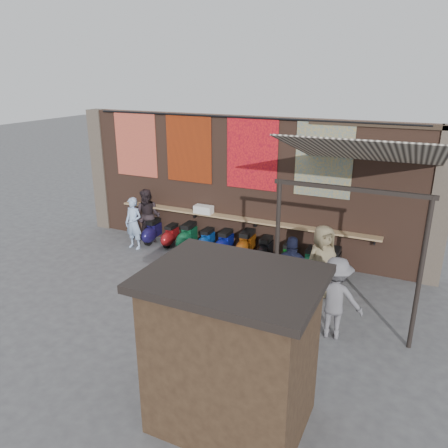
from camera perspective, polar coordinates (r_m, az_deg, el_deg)
name	(u,v)px	position (r m, az deg, el deg)	size (l,w,h in m)	color
ground	(203,286)	(11.23, -2.76, -8.11)	(70.00, 70.00, 0.00)	#474749
brick_wall	(244,186)	(12.82, 2.67, 5.00)	(10.00, 0.40, 4.00)	brown
pier_left	(103,170)	(15.48, -15.58, 6.81)	(0.50, 0.50, 4.00)	#4C4238
pier_right	(440,208)	(11.96, 26.42, 1.90)	(0.50, 0.50, 4.00)	#4C4238
eating_counter	(239,219)	(12.74, 1.98, 0.70)	(8.00, 0.32, 0.05)	#9E7A51
shelf_box	(204,209)	(13.14, -2.69, 1.91)	(0.56, 0.29, 0.23)	white
tapestry_redgold	(136,145)	(14.15, -11.46, 10.14)	(1.50, 0.02, 2.00)	#9F173C
tapestry_sun	(189,149)	(13.14, -4.61, 9.77)	(1.50, 0.02, 2.00)	#E43F0D
tapestry_orange	(252,154)	(12.30, 3.66, 9.13)	(1.50, 0.02, 2.00)	red
tapestry_multi	(324,160)	(11.74, 12.89, 8.20)	(1.50, 0.02, 2.00)	#2A649A
hang_rail	(242,117)	(12.26, 2.40, 13.75)	(0.06, 0.06, 9.50)	black
scooter_stool_0	(153,232)	(13.99, -9.31, -0.99)	(0.35, 0.78, 0.74)	#19134A
scooter_stool_1	(171,236)	(13.67, -6.98, -1.52)	(0.32, 0.70, 0.67)	maroon
scooter_stool_2	(188,237)	(13.34, -4.77, -1.66)	(0.38, 0.85, 0.81)	#115531
scooter_stool_3	(207,241)	(13.12, -2.28, -2.23)	(0.33, 0.74, 0.70)	#0E3F9B
scooter_stool_4	(225,244)	(12.79, 0.08, -2.63)	(0.36, 0.81, 0.77)	navy
scooter_stool_5	(246,246)	(12.58, 2.89, -2.86)	(0.40, 0.89, 0.85)	#843D0C
scooter_stool_6	(265,250)	(12.44, 5.37, -3.45)	(0.35, 0.78, 0.74)	black
scooter_stool_7	(289,256)	(12.22, 8.43, -4.11)	(0.33, 0.74, 0.71)	#0B5215
scooter_stool_8	(310,260)	(12.05, 11.21, -4.68)	(0.33, 0.72, 0.69)	#196741
scooter_stool_9	(333,263)	(11.95, 14.11, -4.95)	(0.35, 0.78, 0.74)	black
diner_left	(134,223)	(13.54, -11.72, 0.09)	(0.58, 0.38, 1.60)	#9FBCE7
diner_right	(148,216)	(13.91, -9.90, 1.00)	(0.84, 0.65, 1.72)	#2A2024
shopper_navy	(291,274)	(9.92, 8.80, -6.49)	(1.04, 0.43, 1.78)	black
shopper_grey	(335,298)	(9.15, 14.29, -9.36)	(1.13, 0.65, 1.74)	slate
shopper_tan	(322,262)	(10.60, 12.65, -4.87)	(0.89, 0.58, 1.82)	#827353
market_stall	(232,355)	(6.76, 1.05, -16.68)	(2.21, 1.66, 2.39)	black
stall_roof	(233,278)	(6.11, 1.12, -7.11)	(2.47, 1.90, 0.12)	black
stall_sign	(254,297)	(7.14, 3.95, -9.48)	(1.20, 0.04, 0.50)	gold
stall_shelf	(253,342)	(7.59, 3.80, -15.18)	(1.83, 0.10, 0.06)	#473321
awning_canvas	(365,151)	(9.92, 17.96, 9.00)	(3.20, 3.40, 0.03)	beige
awning_ledger	(376,125)	(11.43, 19.26, 12.16)	(3.30, 0.08, 0.12)	#33261C
awning_header	(351,189)	(8.55, 16.29, 4.41)	(3.00, 0.08, 0.08)	black
awning_post_left	(277,252)	(9.33, 6.92, -3.64)	(0.09, 0.09, 3.10)	black
awning_post_right	(420,276)	(8.98, 24.23, -6.27)	(0.09, 0.09, 3.10)	black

